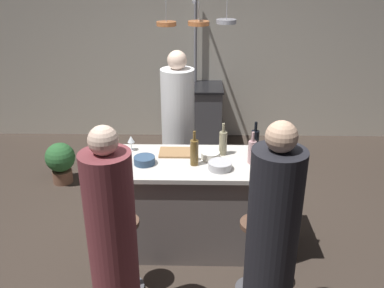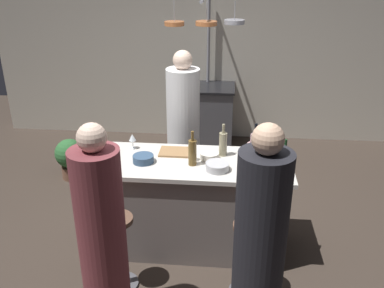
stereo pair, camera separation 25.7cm
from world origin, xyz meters
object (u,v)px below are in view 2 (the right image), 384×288
(wine_glass_near_right_guest, at_px, (132,138))
(guest_right, at_px, (259,248))
(bar_stool_left, at_px, (119,249))
(wine_glass_by_chef, at_px, (193,149))
(wine_glass_near_left_guest, at_px, (101,148))
(mixing_bowl_steel, at_px, (217,166))
(pepper_mill, at_px, (282,154))
(potted_plant, at_px, (70,156))
(mixing_bowl_blue, at_px, (143,159))
(mixing_bowl_ceramic, at_px, (210,156))
(cutting_board, at_px, (177,152))
(guest_left, at_px, (102,238))
(wine_bottle_white, at_px, (223,144))
(chef, at_px, (183,133))
(wine_bottle_dark, at_px, (255,145))
(wine_bottle_rose, at_px, (251,153))
(bar_stool_right, at_px, (248,257))
(wine_bottle_amber, at_px, (192,152))
(stove_range, at_px, (206,115))
(wine_bottle_red, at_px, (284,160))

(wine_glass_near_right_guest, bearing_deg, guest_right, -47.51)
(bar_stool_left, xyz_separation_m, wine_glass_by_chef, (0.55, 0.64, 0.63))
(wine_glass_near_left_guest, height_order, mixing_bowl_steel, wine_glass_near_left_guest)
(pepper_mill, bearing_deg, bar_stool_left, -155.47)
(potted_plant, relative_size, mixing_bowl_blue, 2.79)
(mixing_bowl_ceramic, bearing_deg, mixing_bowl_steel, -69.36)
(potted_plant, relative_size, cutting_board, 1.62)
(guest_left, height_order, guest_right, guest_right)
(pepper_mill, distance_m, wine_glass_near_left_guest, 1.61)
(wine_glass_near_right_guest, xyz_separation_m, mixing_bowl_blue, (0.16, -0.28, -0.07))
(wine_bottle_white, relative_size, wine_glass_by_chef, 2.09)
(pepper_mill, bearing_deg, potted_plant, 153.27)
(cutting_board, xyz_separation_m, wine_bottle_white, (0.43, -0.01, 0.11))
(chef, bearing_deg, mixing_bowl_steel, -69.01)
(pepper_mill, xyz_separation_m, wine_bottle_dark, (-0.23, 0.13, 0.03))
(wine_bottle_rose, height_order, wine_glass_by_chef, wine_bottle_rose)
(bar_stool_right, height_order, wine_glass_near_left_guest, wine_glass_near_left_guest)
(pepper_mill, height_order, wine_bottle_white, wine_bottle_white)
(bar_stool_left, relative_size, wine_glass_by_chef, 4.66)
(bar_stool_left, distance_m, wine_glass_near_left_guest, 0.91)
(wine_bottle_white, bearing_deg, mixing_bowl_steel, -97.44)
(guest_left, xyz_separation_m, mixing_bowl_ceramic, (0.70, 1.03, 0.18))
(guest_left, xyz_separation_m, wine_bottle_white, (0.82, 1.13, 0.27))
(wine_bottle_amber, bearing_deg, wine_bottle_rose, 4.87)
(stove_range, xyz_separation_m, pepper_mill, (0.80, -2.46, 0.56))
(guest_right, xyz_separation_m, wine_bottle_rose, (-0.03, 0.99, 0.24))
(stove_range, distance_m, mixing_bowl_blue, 2.59)
(pepper_mill, distance_m, mixing_bowl_blue, 1.22)
(cutting_board, xyz_separation_m, wine_glass_near_right_guest, (-0.43, 0.06, 0.10))
(cutting_board, height_order, wine_bottle_white, wine_bottle_white)
(chef, height_order, bar_stool_left, chef)
(bar_stool_right, relative_size, mixing_bowl_ceramic, 4.04)
(pepper_mill, bearing_deg, guest_right, -103.30)
(cutting_board, bearing_deg, wine_bottle_dark, -3.57)
(mixing_bowl_blue, bearing_deg, wine_glass_near_right_guest, 118.97)
(chef, relative_size, wine_glass_near_left_guest, 11.66)
(chef, distance_m, wine_glass_by_chef, 0.95)
(wine_bottle_amber, xyz_separation_m, wine_glass_near_left_guest, (-0.83, 0.05, -0.02))
(guest_right, bearing_deg, chef, 110.66)
(guest_right, bearing_deg, wine_bottle_red, 74.97)
(guest_left, distance_m, wine_glass_near_right_guest, 1.23)
(chef, bearing_deg, wine_glass_near_right_guest, -119.80)
(mixing_bowl_steel, bearing_deg, mixing_bowl_blue, 172.23)
(bar_stool_right, bearing_deg, pepper_mill, 65.00)
(cutting_board, bearing_deg, wine_glass_by_chef, -39.58)
(bar_stool_left, height_order, mixing_bowl_ceramic, mixing_bowl_ceramic)
(wine_bottle_amber, bearing_deg, guest_right, -60.33)
(stove_range, distance_m, mixing_bowl_steel, 2.66)
(guest_right, height_order, wine_bottle_rose, guest_right)
(wine_bottle_red, bearing_deg, bar_stool_right, -120.39)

